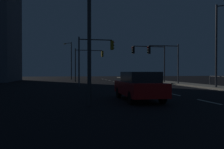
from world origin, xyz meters
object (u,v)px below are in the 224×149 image
object	(u,v)px
car	(139,85)
traffic_light_far_right	(88,58)
traffic_light_overhead_east	(164,55)
street_lamp_corner	(220,38)
traffic_light_far_left	(150,55)
traffic_light_far_center	(95,52)
street_lamp_far_end	(70,57)

from	to	relation	value
car	traffic_light_far_right	size ratio (longest dim) A/B	0.85
traffic_light_overhead_east	street_lamp_corner	distance (m)	7.75
traffic_light_far_left	traffic_light_far_right	size ratio (longest dim) A/B	0.97
car	traffic_light_overhead_east	world-z (taller)	traffic_light_overhead_east
traffic_light_far_right	traffic_light_far_center	bearing A→B (deg)	-92.14
traffic_light_far_left	traffic_light_far_right	bearing A→B (deg)	138.24
traffic_light_far_right	traffic_light_far_left	bearing A→B (deg)	-41.76
traffic_light_far_center	street_lamp_far_end	xyz separation A→B (m)	(-2.24, 22.46, 0.88)
car	traffic_light_far_right	world-z (taller)	traffic_light_far_right
traffic_light_far_left	traffic_light_overhead_east	bearing A→B (deg)	-78.60
traffic_light_overhead_east	street_lamp_far_end	size ratio (longest dim) A/B	0.65
car	traffic_light_overhead_east	bearing A→B (deg)	60.60
street_lamp_corner	traffic_light_far_right	bearing A→B (deg)	120.97
traffic_light_far_right	street_lamp_corner	bearing A→B (deg)	-59.03
traffic_light_overhead_east	traffic_light_far_right	world-z (taller)	traffic_light_far_right
traffic_light_far_left	traffic_light_far_right	xyz separation A→B (m)	(-7.69, 6.87, -0.06)
traffic_light_far_left	street_lamp_corner	size ratio (longest dim) A/B	0.67
traffic_light_far_center	traffic_light_far_right	size ratio (longest dim) A/B	0.98
traffic_light_far_left	street_lamp_far_end	xyz separation A→B (m)	(-10.41, 16.64, 0.69)
traffic_light_far_center	street_lamp_corner	xyz separation A→B (m)	(10.90, -4.68, 1.10)
traffic_light_far_center	street_lamp_far_end	bearing A→B (deg)	95.70
traffic_light_overhead_east	traffic_light_far_right	xyz separation A→B (m)	(-8.32, 10.00, 0.15)
traffic_light_far_right	street_lamp_corner	distance (m)	20.29
traffic_light_far_left	traffic_light_far_center	bearing A→B (deg)	-144.48
traffic_light_far_left	traffic_light_overhead_east	xyz separation A→B (m)	(0.63, -3.13, -0.21)
traffic_light_far_center	street_lamp_corner	distance (m)	11.91
traffic_light_far_right	street_lamp_far_end	bearing A→B (deg)	105.53
traffic_light_far_center	street_lamp_corner	bearing A→B (deg)	-23.23
traffic_light_far_center	traffic_light_far_left	bearing A→B (deg)	35.52
traffic_light_far_left	traffic_light_far_center	distance (m)	10.03
traffic_light_far_right	street_lamp_far_end	size ratio (longest dim) A/B	0.70
traffic_light_far_right	traffic_light_overhead_east	bearing A→B (deg)	-50.22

